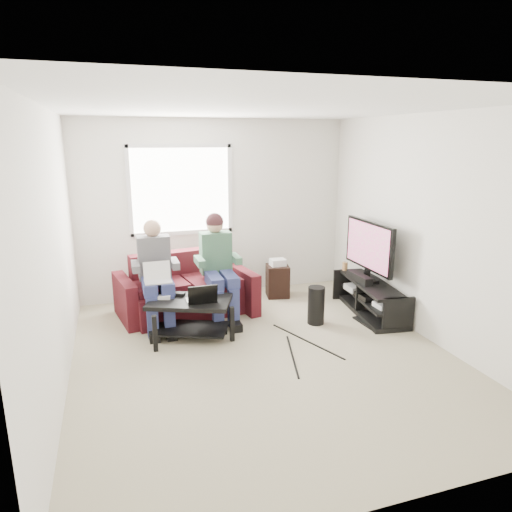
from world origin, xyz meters
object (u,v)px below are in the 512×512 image
Objects in this scene: tv_stand at (370,300)px; end_table at (278,280)px; sofa at (185,292)px; subwoofer at (316,305)px; coffee_table at (190,309)px; tv at (369,247)px.

end_table is (-0.94, 1.05, 0.06)m from tv_stand.
sofa reaches higher than end_table.
subwoofer is at bearing -174.14° from tv_stand.
sofa is at bearing 161.69° from tv_stand.
coffee_table is at bearing -179.71° from tv_stand.
tv_stand is (2.44, 0.01, -0.15)m from coffee_table.
tv_stand is 0.71m from tv.
subwoofer is at bearing -167.44° from tv.
coffee_table is 2.24× the size of subwoofer.
tv_stand is at bearing -18.31° from sofa.
tv_stand is 2.85× the size of subwoofer.
sofa reaches higher than coffee_table.
tv is 1.08m from subwoofer.
coffee_table is at bearing -177.36° from tv.
subwoofer is (-0.84, -0.09, 0.04)m from tv_stand.
end_table is at bearing 95.17° from subwoofer.
sofa is 1.46m from end_table.
tv reaches higher than subwoofer.
coffee_table is at bearing 177.38° from subwoofer.
subwoofer is (1.60, -0.07, -0.10)m from coffee_table.
coffee_table is 2.45m from tv_stand.
coffee_table is 1.84m from end_table.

